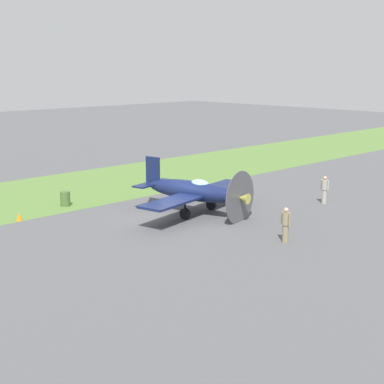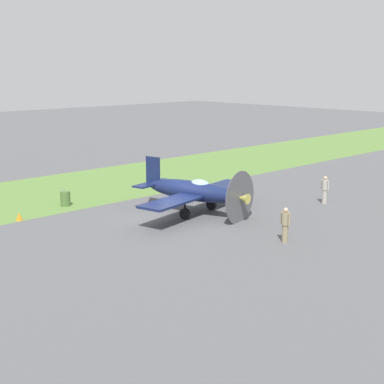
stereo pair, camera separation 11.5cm
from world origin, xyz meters
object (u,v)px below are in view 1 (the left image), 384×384
(ground_crew_chief, at_px, (286,224))
(ground_crew_mechanic, at_px, (325,189))
(runway_marker_cone, at_px, (19,217))
(fuel_drum, at_px, (65,199))
(airplane_lead, at_px, (194,191))

(ground_crew_chief, xyz_separation_m, ground_crew_mechanic, (-8.23, -3.22, 0.00))
(ground_crew_mechanic, distance_m, runway_marker_cone, 18.22)
(fuel_drum, bearing_deg, runway_marker_cone, 17.59)
(ground_crew_mechanic, relative_size, runway_marker_cone, 3.93)
(ground_crew_mechanic, height_order, runway_marker_cone, ground_crew_mechanic)
(ground_crew_mechanic, bearing_deg, runway_marker_cone, 66.97)
(airplane_lead, distance_m, ground_crew_mechanic, 8.47)
(airplane_lead, bearing_deg, ground_crew_mechanic, 142.19)
(ground_crew_chief, distance_m, fuel_drum, 14.29)
(ground_crew_chief, height_order, fuel_drum, ground_crew_chief)
(airplane_lead, relative_size, ground_crew_chief, 5.21)
(ground_crew_chief, relative_size, ground_crew_mechanic, 1.00)
(airplane_lead, xyz_separation_m, ground_crew_mechanic, (-7.56, 3.80, -0.42))
(ground_crew_chief, height_order, ground_crew_mechanic, same)
(airplane_lead, bearing_deg, fuel_drum, -68.32)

